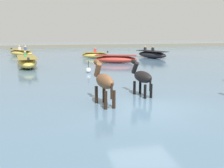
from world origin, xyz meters
TOP-DOWN VIEW (x-y plane):
  - ground_plane at (0.00, 0.00)m, footprint 120.00×120.00m
  - water_surface at (0.00, 10.00)m, footprint 90.00×90.00m
  - horse_lead_bay at (-1.45, 0.67)m, footprint 0.77×1.86m
  - horse_trailing_black at (0.51, 1.91)m, footprint 0.75×1.71m
  - boat_near_port at (-5.43, 12.78)m, footprint 2.02×4.21m
  - boat_distant_west at (2.04, 14.45)m, footprint 3.99×2.39m
  - boat_near_starboard at (6.66, 17.79)m, footprint 2.84×3.82m
  - boat_far_inshore at (-6.98, 23.12)m, footprint 3.39×3.65m
  - boat_distant_east at (0.86, 19.04)m, footprint 2.98×2.00m
  - channel_buoy at (-1.03, 9.22)m, footprint 0.35×0.35m
  - far_shoreline at (0.00, 35.63)m, footprint 80.00×2.40m

SIDE VIEW (x-z plane):
  - ground_plane at x=0.00m, z-range 0.00..0.00m
  - water_surface at x=0.00m, z-range 0.00..0.26m
  - far_shoreline at x=0.00m, z-range 0.00..0.83m
  - channel_buoy at x=-1.03m, z-range 0.04..0.85m
  - boat_distant_east at x=0.86m, z-range 0.02..1.11m
  - boat_distant_west at x=2.04m, z-range 0.26..0.94m
  - boat_far_inshore at x=-6.98m, z-range 0.03..1.20m
  - boat_near_starboard at x=6.66m, z-range 0.02..1.25m
  - boat_near_port at x=-5.43m, z-range 0.02..1.34m
  - horse_trailing_black at x=0.51m, z-range 0.17..2.02m
  - horse_lead_bay at x=-1.45m, z-range 0.18..2.20m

